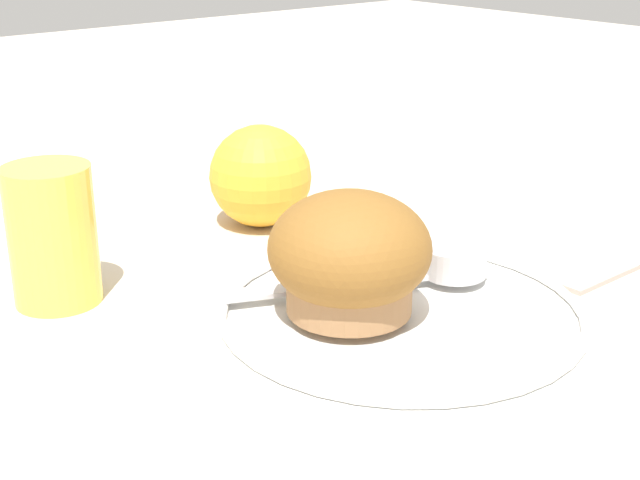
% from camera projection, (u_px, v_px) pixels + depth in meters
% --- Properties ---
extents(ground_plane, '(3.00, 3.00, 0.00)m').
position_uv_depth(ground_plane, '(391.00, 345.00, 0.56)').
color(ground_plane, beige).
extents(plate, '(0.24, 0.24, 0.02)m').
position_uv_depth(plate, '(401.00, 320.00, 0.58)').
color(plate, white).
rests_on(plate, ground_plane).
extents(muffin, '(0.10, 0.10, 0.08)m').
position_uv_depth(muffin, '(350.00, 257.00, 0.55)').
color(muffin, '#9E7047').
rests_on(muffin, plate).
extents(cream_ramekin, '(0.05, 0.05, 0.02)m').
position_uv_depth(cream_ramekin, '(454.00, 259.00, 0.62)').
color(cream_ramekin, silver).
rests_on(cream_ramekin, plate).
extents(berry_pair, '(0.03, 0.02, 0.02)m').
position_uv_depth(berry_pair, '(322.00, 281.00, 0.59)').
color(berry_pair, '#B7192D').
rests_on(berry_pair, plate).
extents(butter_knife, '(0.17, 0.09, 0.00)m').
position_uv_depth(butter_knife, '(359.00, 282.00, 0.60)').
color(butter_knife, silver).
rests_on(butter_knife, plate).
extents(orange_fruit, '(0.09, 0.09, 0.09)m').
position_uv_depth(orange_fruit, '(261.00, 176.00, 0.76)').
color(orange_fruit, '#F4A82D').
rests_on(orange_fruit, ground_plane).
extents(juice_glass, '(0.06, 0.06, 0.10)m').
position_uv_depth(juice_glass, '(53.00, 235.00, 0.61)').
color(juice_glass, '#EAD14C').
rests_on(juice_glass, ground_plane).
extents(folded_napkin, '(0.15, 0.08, 0.01)m').
position_uv_depth(folded_napkin, '(592.00, 251.00, 0.70)').
color(folded_napkin, '#D19E93').
rests_on(folded_napkin, ground_plane).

